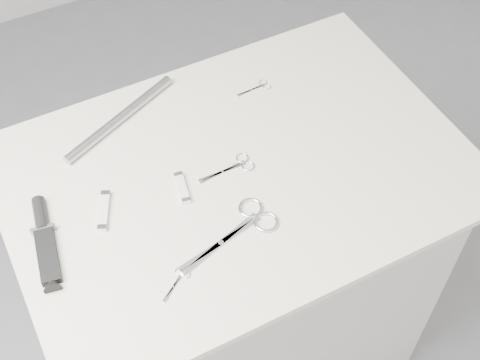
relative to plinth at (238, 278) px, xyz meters
name	(u,v)px	position (x,y,z in m)	size (l,w,h in m)	color
ground	(238,349)	(0.00, 0.00, -0.46)	(4.00, 4.00, 0.01)	gray
plinth	(238,278)	(0.00, 0.00, 0.00)	(0.90, 0.60, 0.90)	#B3B3B1
display_board	(237,171)	(0.00, 0.00, 0.46)	(1.00, 0.70, 0.02)	beige
large_shears	(245,225)	(-0.05, -0.14, 0.47)	(0.23, 0.11, 0.01)	silver
embroidery_scissors_a	(236,166)	(0.00, 0.01, 0.47)	(0.13, 0.06, 0.00)	silver
embroidery_scissors_b	(258,87)	(0.16, 0.20, 0.47)	(0.09, 0.04, 0.00)	silver
tiny_scissors	(178,281)	(-0.23, -0.20, 0.47)	(0.07, 0.06, 0.00)	silver
sheathed_knife	(44,237)	(-0.43, 0.01, 0.48)	(0.07, 0.21, 0.03)	black
pocket_knife_a	(104,211)	(-0.30, 0.02, 0.48)	(0.06, 0.10, 0.01)	silver
pocket_knife_b	(182,188)	(-0.13, 0.00, 0.48)	(0.03, 0.08, 0.01)	silver
metal_rail	(120,118)	(-0.17, 0.25, 0.48)	(0.02, 0.02, 0.33)	#93969B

